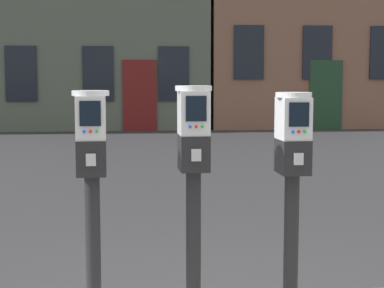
{
  "coord_description": "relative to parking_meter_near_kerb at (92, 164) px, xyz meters",
  "views": [
    {
      "loc": [
        -0.53,
        -3.95,
        1.61
      ],
      "look_at": [
        -0.19,
        -0.14,
        1.2
      ],
      "focal_mm": 59.26,
      "sensor_mm": 36.0,
      "label": 1
    }
  ],
  "objects": [
    {
      "name": "parking_meter_near_kerb",
      "position": [
        0.0,
        0.0,
        0.0
      ],
      "size": [
        0.22,
        0.26,
        1.39
      ],
      "rotation": [
        0.0,
        0.0,
        -1.53
      ],
      "color": "black",
      "rests_on": "sidewalk_slab"
    },
    {
      "name": "parking_meter_twin_adjacent",
      "position": [
        0.6,
        0.0,
        0.02
      ],
      "size": [
        0.22,
        0.26,
        1.41
      ],
      "rotation": [
        0.0,
        0.0,
        -1.53
      ],
      "color": "black",
      "rests_on": "sidewalk_slab"
    },
    {
      "name": "parking_meter_end_of_row",
      "position": [
        1.2,
        -0.0,
        -0.01
      ],
      "size": [
        0.22,
        0.26,
        1.37
      ],
      "rotation": [
        0.0,
        0.0,
        -1.53
      ],
      "color": "black",
      "rests_on": "sidewalk_slab"
    }
  ]
}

